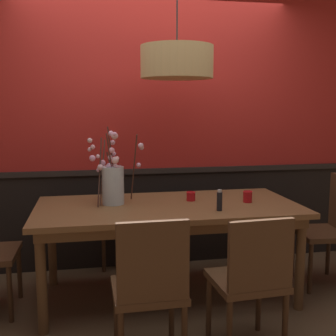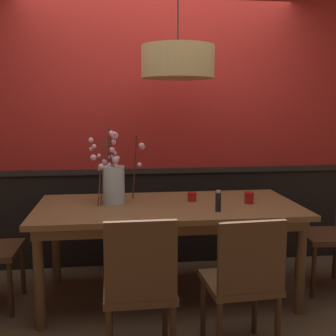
# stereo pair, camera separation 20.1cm
# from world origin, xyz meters

# --- Properties ---
(ground_plane) EXTENTS (24.00, 24.00, 0.00)m
(ground_plane) POSITION_xyz_m (0.00, 0.00, 0.00)
(ground_plane) COLOR brown
(back_wall) EXTENTS (5.24, 0.14, 2.79)m
(back_wall) POSITION_xyz_m (0.00, 0.78, 1.38)
(back_wall) COLOR black
(back_wall) RESTS_ON ground
(dining_table) EXTENTS (2.05, 0.98, 0.76)m
(dining_table) POSITION_xyz_m (0.00, 0.00, 0.68)
(dining_table) COLOR brown
(dining_table) RESTS_ON ground
(chair_far_side_left) EXTENTS (0.50, 0.47, 0.89)m
(chair_far_side_left) POSITION_xyz_m (-0.32, 0.88, 0.51)
(chair_far_side_left) COLOR #4C301C
(chair_far_side_left) RESTS_ON ground
(chair_head_east_end) EXTENTS (0.43, 0.46, 0.95)m
(chair_head_east_end) POSITION_xyz_m (1.41, -0.01, 0.53)
(chair_head_east_end) COLOR #4C301C
(chair_head_east_end) RESTS_ON ground
(chair_near_side_right) EXTENTS (0.45, 0.44, 0.89)m
(chair_near_side_right) POSITION_xyz_m (0.35, -0.88, 0.50)
(chair_near_side_right) COLOR #4C301C
(chair_near_side_right) RESTS_ON ground
(chair_near_side_left) EXTENTS (0.42, 0.42, 0.92)m
(chair_near_side_left) POSITION_xyz_m (-0.28, -0.92, 0.52)
(chair_near_side_left) COLOR #4C301C
(chair_near_side_left) RESTS_ON ground
(vase_with_blossoms) EXTENTS (0.45, 0.30, 0.61)m
(vase_with_blossoms) POSITION_xyz_m (-0.42, 0.10, 0.94)
(vase_with_blossoms) COLOR silver
(vase_with_blossoms) RESTS_ON dining_table
(candle_holder_nearer_center) EXTENTS (0.08, 0.08, 0.07)m
(candle_holder_nearer_center) POSITION_xyz_m (0.21, 0.10, 0.80)
(candle_holder_nearer_center) COLOR red
(candle_holder_nearer_center) RESTS_ON dining_table
(candle_holder_nearer_edge) EXTENTS (0.08, 0.08, 0.09)m
(candle_holder_nearer_edge) POSITION_xyz_m (0.65, -0.04, 0.81)
(candle_holder_nearer_edge) COLOR red
(candle_holder_nearer_edge) RESTS_ON dining_table
(condiment_bottle) EXTENTS (0.04, 0.04, 0.16)m
(condiment_bottle) POSITION_xyz_m (0.34, -0.26, 0.84)
(condiment_bottle) COLOR black
(condiment_bottle) RESTS_ON dining_table
(pendant_lamp) EXTENTS (0.57, 0.57, 1.04)m
(pendant_lamp) POSITION_xyz_m (0.09, 0.10, 1.87)
(pendant_lamp) COLOR tan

